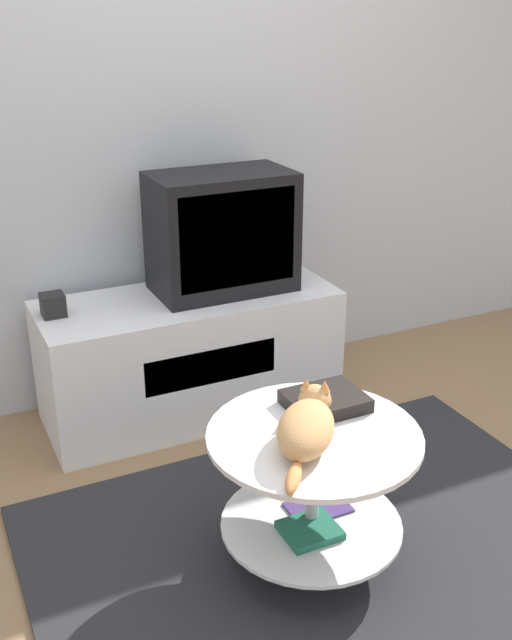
{
  "coord_description": "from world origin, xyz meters",
  "views": [
    {
      "loc": [
        -1.1,
        -1.72,
        1.7
      ],
      "look_at": [
        -0.03,
        0.51,
        0.65
      ],
      "focal_mm": 42.0,
      "sensor_mm": 36.0,
      "label": 1
    }
  ],
  "objects_px": {
    "dvd_box": "(325,401)",
    "cat": "(307,425)",
    "speaker": "(53,305)",
    "tv": "(222,232)"
  },
  "relations": [
    {
      "from": "cat",
      "to": "speaker",
      "type": "bearing_deg",
      "value": 60.97
    },
    {
      "from": "tv",
      "to": "cat",
      "type": "bearing_deg",
      "value": -101.3
    },
    {
      "from": "dvd_box",
      "to": "cat",
      "type": "xyz_separation_m",
      "value": [
        -0.16,
        -0.16,
        0.03
      ]
    },
    {
      "from": "speaker",
      "to": "cat",
      "type": "distance_m",
      "value": 1.29
    },
    {
      "from": "speaker",
      "to": "dvd_box",
      "type": "relative_size",
      "value": 0.37
    },
    {
      "from": "speaker",
      "to": "dvd_box",
      "type": "height_order",
      "value": "speaker"
    },
    {
      "from": "dvd_box",
      "to": "cat",
      "type": "height_order",
      "value": "cat"
    },
    {
      "from": "dvd_box",
      "to": "cat",
      "type": "bearing_deg",
      "value": -134.9
    },
    {
      "from": "tv",
      "to": "speaker",
      "type": "relative_size",
      "value": 6.48
    },
    {
      "from": "tv",
      "to": "dvd_box",
      "type": "relative_size",
      "value": 2.4
    }
  ]
}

